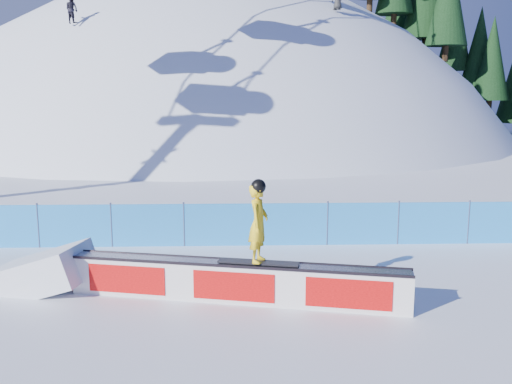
{
  "coord_description": "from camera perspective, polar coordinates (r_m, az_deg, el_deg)",
  "views": [
    {
      "loc": [
        2.48,
        -10.94,
        4.35
      ],
      "look_at": [
        2.94,
        2.77,
        1.84
      ],
      "focal_mm": 40.0,
      "sensor_mm": 36.0,
      "label": 1
    }
  ],
  "objects": [
    {
      "name": "ground",
      "position": [
        12.03,
        -13.96,
        -11.15
      ],
      "size": [
        160.0,
        160.0,
        0.0
      ],
      "primitive_type": "plane",
      "color": "white",
      "rests_on": "ground"
    },
    {
      "name": "snow_hill",
      "position": [
        57.52,
        -4.35,
        -12.53
      ],
      "size": [
        64.0,
        64.0,
        64.0
      ],
      "color": "white",
      "rests_on": "ground"
    },
    {
      "name": "treeline",
      "position": [
        55.99,
        22.51,
        14.67
      ],
      "size": [
        26.02,
        12.01,
        19.93
      ],
      "color": "#362515",
      "rests_on": "ground"
    },
    {
      "name": "safety_fence",
      "position": [
        16.08,
        -10.76,
        -3.3
      ],
      "size": [
        22.05,
        0.05,
        1.3
      ],
      "color": "#2792EA",
      "rests_on": "ground"
    },
    {
      "name": "rail_box",
      "position": [
        11.88,
        -2.02,
        -8.96
      ],
      "size": [
        7.01,
        2.03,
        0.85
      ],
      "rotation": [
        0.0,
        0.0,
        -0.22
      ],
      "color": "white",
      "rests_on": "ground"
    },
    {
      "name": "snow_ramp",
      "position": [
        13.65,
        -20.67,
        -8.92
      ],
      "size": [
        2.5,
        1.86,
        1.4
      ],
      "primitive_type": null,
      "rotation": [
        0.0,
        -0.31,
        -0.22
      ],
      "color": "white",
      "rests_on": "ground"
    },
    {
      "name": "snowboarder",
      "position": [
        11.43,
        0.24,
        -3.05
      ],
      "size": [
        1.68,
        0.67,
        1.73
      ],
      "rotation": [
        0.0,
        0.0,
        1.26
      ],
      "color": "black",
      "rests_on": "rail_box"
    }
  ]
}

